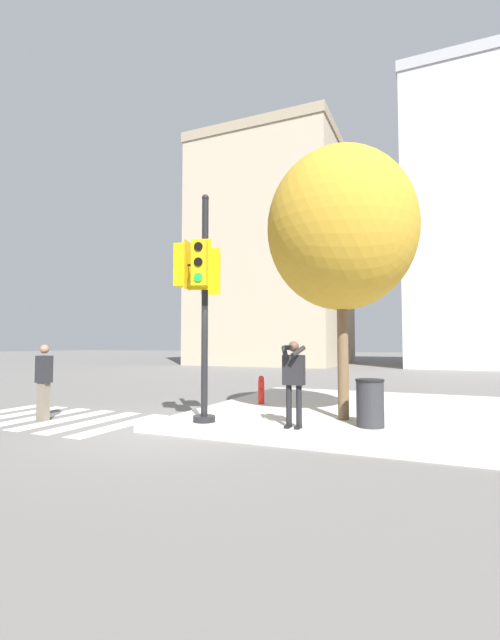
{
  "coord_description": "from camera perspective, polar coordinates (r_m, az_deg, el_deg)",
  "views": [
    {
      "loc": [
        4.94,
        -7.28,
        1.72
      ],
      "look_at": [
        1.46,
        0.65,
        2.2
      ],
      "focal_mm": 24.0,
      "sensor_mm": 36.0,
      "label": 1
    }
  ],
  "objects": [
    {
      "name": "sidewalk_corner",
      "position": [
        11.0,
        16.22,
        -11.71
      ],
      "size": [
        8.0,
        8.0,
        0.12
      ],
      "color": "#BCB7AD",
      "rests_on": "ground_plane"
    },
    {
      "name": "trash_bin",
      "position": [
        8.68,
        15.72,
        -10.59
      ],
      "size": [
        0.54,
        0.54,
        0.91
      ],
      "color": "#2D2D33",
      "rests_on": "sidewalk_corner"
    },
    {
      "name": "building_left",
      "position": [
        37.6,
        3.28,
        8.71
      ],
      "size": [
        11.84,
        11.53,
        18.86
      ],
      "color": "tan",
      "rests_on": "ground_plane"
    },
    {
      "name": "crosswalk_stripes",
      "position": [
        11.07,
        -24.84,
        -11.8
      ],
      "size": [
        4.48,
        2.78,
        0.01
      ],
      "color": "silver",
      "rests_on": "ground_plane"
    },
    {
      "name": "building_right",
      "position": [
        37.35,
        29.52,
        11.2
      ],
      "size": [
        12.32,
        11.37,
        21.41
      ],
      "color": "#BCBCC1",
      "rests_on": "ground_plane"
    },
    {
      "name": "pedestrian_distant",
      "position": [
        10.7,
        -25.8,
        -7.23
      ],
      "size": [
        0.34,
        0.2,
        1.7
      ],
      "color": "#6B6051",
      "rests_on": "ground_plane"
    },
    {
      "name": "traffic_signal_pole",
      "position": [
        8.99,
        -6.64,
        4.45
      ],
      "size": [
        1.02,
        1.34,
        4.73
      ],
      "color": "black",
      "rests_on": "sidewalk_corner"
    },
    {
      "name": "ground_plane",
      "position": [
        8.96,
        -10.63,
        -14.18
      ],
      "size": [
        160.0,
        160.0,
        0.0
      ],
      "primitive_type": "plane",
      "color": "slate"
    },
    {
      "name": "fire_hydrant",
      "position": [
        11.47,
        1.5,
        -9.31
      ],
      "size": [
        0.16,
        0.22,
        0.74
      ],
      "color": "red",
      "rests_on": "sidewalk_corner"
    },
    {
      "name": "street_tree",
      "position": [
        9.63,
        12.09,
        11.75
      ],
      "size": [
        3.2,
        3.2,
        5.83
      ],
      "color": "brown",
      "rests_on": "sidewalk_corner"
    },
    {
      "name": "person_photographer",
      "position": [
        8.28,
        5.83,
        -7.38
      ],
      "size": [
        0.5,
        0.53,
        1.64
      ],
      "color": "black",
      "rests_on": "sidewalk_corner"
    }
  ]
}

